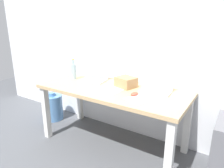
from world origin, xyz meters
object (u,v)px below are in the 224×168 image
object	(u,v)px
laptop_right	(157,88)
beer_bottle	(74,71)
laptop_left	(95,77)
computer_mouse	(134,94)
water_cooler_jug	(53,107)
cardboard_box	(126,82)
desk	(112,96)

from	to	relation	value
laptop_right	beer_bottle	distance (m)	1.11
laptop_right	beer_bottle	bearing A→B (deg)	-174.77
laptop_left	computer_mouse	bearing A→B (deg)	-18.54
computer_mouse	water_cooler_jug	distance (m)	1.56
laptop_left	computer_mouse	size ratio (longest dim) A/B	3.34
laptop_right	beer_bottle	world-z (taller)	beer_bottle
computer_mouse	water_cooler_jug	size ratio (longest dim) A/B	0.23
beer_bottle	computer_mouse	xyz separation A→B (m)	(0.96, -0.14, -0.09)
laptop_left	laptop_right	xyz separation A→B (m)	(0.83, 0.01, 0.00)
laptop_left	laptop_right	bearing A→B (deg)	0.53
laptop_left	cardboard_box	xyz separation A→B (m)	(0.47, -0.03, 0.02)
beer_bottle	desk	bearing A→B (deg)	-5.17
laptop_left	water_cooler_jug	size ratio (longest dim) A/B	0.78
beer_bottle	water_cooler_jug	bearing A→B (deg)	177.70
laptop_right	computer_mouse	xyz separation A→B (m)	(-0.14, -0.24, -0.03)
laptop_right	computer_mouse	distance (m)	0.28
beer_bottle	computer_mouse	world-z (taller)	beer_bottle
laptop_right	laptop_left	bearing A→B (deg)	-179.47
laptop_right	water_cooler_jug	world-z (taller)	laptop_right
water_cooler_jug	computer_mouse	bearing A→B (deg)	-6.09
cardboard_box	water_cooler_jug	size ratio (longest dim) A/B	0.49
water_cooler_jug	beer_bottle	bearing A→B (deg)	-2.30
laptop_left	beer_bottle	distance (m)	0.30
computer_mouse	laptop_right	bearing A→B (deg)	69.60
desk	laptop_left	world-z (taller)	laptop_left
computer_mouse	cardboard_box	distance (m)	0.29
water_cooler_jug	laptop_left	bearing A→B (deg)	5.42
water_cooler_jug	cardboard_box	bearing A→B (deg)	2.07
laptop_left	water_cooler_jug	bearing A→B (deg)	-174.58
desk	water_cooler_jug	size ratio (longest dim) A/B	3.97
computer_mouse	cardboard_box	bearing A→B (deg)	147.53
beer_bottle	water_cooler_jug	world-z (taller)	beer_bottle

